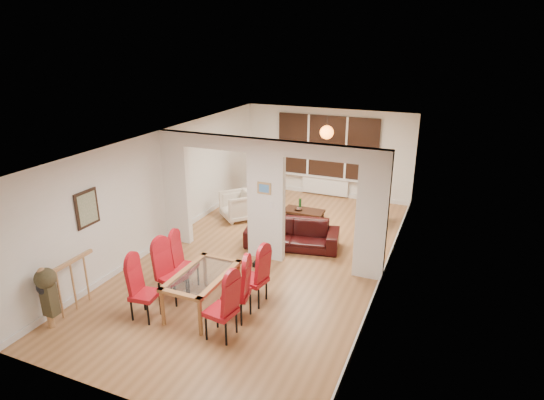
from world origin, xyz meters
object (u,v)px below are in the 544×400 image
Objects in this scene: bowl at (298,209)px; armchair at (238,206)px; dining_chair_lb at (172,273)px; dining_chair_rb at (236,290)px; person at (260,174)px; dining_chair_la at (144,291)px; dining_table at (203,291)px; sofa at (292,234)px; dining_chair_ra at (221,307)px; coffee_table at (304,214)px; dining_chair_lc at (185,264)px; television at (377,214)px; dining_chair_rc at (254,276)px; bottle at (300,203)px.

armchair is at bearing -156.29° from bowl.
dining_chair_rb is (1.32, -0.06, 0.00)m from dining_chair_lb.
dining_chair_la is at bearing 28.00° from person.
dining_table is 0.69× the size of sofa.
coffee_table is (-0.44, 5.24, -0.42)m from dining_chair_ra.
dining_chair_lb is 1.03× the size of coffee_table.
dining_chair_lc reaches higher than coffee_table.
dining_chair_lc is 1.19× the size of television.
dining_chair_la is 5.06× the size of bowl.
dining_chair_la reaches higher than dining_table.
dining_chair_lc is at bearing -102.16° from coffee_table.
dining_chair_rc is 4.28m from bottle.
coffee_table is (0.99, 5.28, -0.40)m from dining_chair_la.
dining_table is at bearing -133.57° from dining_chair_rc.
bowl is (-0.43, 1.63, -0.04)m from sofa.
dining_chair_lc is 0.96× the size of dining_chair_rb.
dining_chair_ra reaches higher than dining_chair_la.
dining_chair_rb is 4.82m from bottle.
dining_table reaches higher than bowl.
coffee_table is at bearing 92.33° from dining_chair_lb.
armchair is 1.74m from coffee_table.
dining_chair_rc is (1.38, 0.50, -0.01)m from dining_chair_lb.
coffee_table is (1.46, -0.45, -0.82)m from person.
person is (-1.77, 2.15, 0.63)m from sofa.
coffee_table is at bearing 70.23° from dining_chair_lc.
dining_chair_rc is 0.50× the size of sofa.
sofa is at bearing 100.54° from dining_chair_ra.
dining_table is at bearing -91.21° from bottle.
person is at bearing 126.52° from armchair.
armchair is at bearing 108.54° from dining_table.
sofa is 7.40× the size of bottle.
coffee_table is (-0.49, 4.13, -0.40)m from dining_chair_rc.
dining_chair_la is 6.36m from television.
dining_chair_ra is (1.33, -0.61, 0.00)m from dining_chair_lb.
person is at bearing 118.45° from sofa.
dining_chair_lc is 2.78m from sofa.
armchair reaches higher than bowl.
person reaches higher than bottle.
television is at bearing 8.77° from bottle.
dining_chair_la is 5.38m from coffee_table.
dining_table is 0.68m from dining_chair_lb.
television is (1.35, 4.54, -0.27)m from dining_chair_rc.
bottle is (-0.57, 4.79, -0.16)m from dining_chair_rb.
dining_chair_rb reaches higher than dining_chair_la.
dining_chair_la is 3.82m from sofa.
coffee_table is (0.89, 4.63, -0.41)m from dining_chair_lb.
dining_chair_rc is 1.20× the size of television.
dining_chair_ra is 5.37m from bottle.
coffee_table is at bearing 72.28° from dining_chair_la.
dining_chair_rc is at bearing -5.16° from dining_chair_lc.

